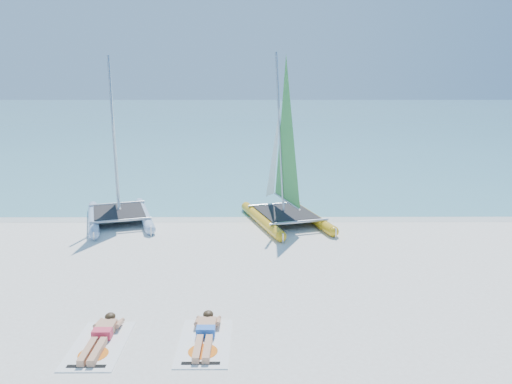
# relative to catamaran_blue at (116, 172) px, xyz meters

# --- Properties ---
(ground) EXTENTS (140.00, 140.00, 0.00)m
(ground) POSITION_rel_catamaran_blue_xyz_m (3.97, -5.02, -1.81)
(ground) COLOR white
(ground) RESTS_ON ground
(sea) EXTENTS (140.00, 115.00, 0.01)m
(sea) POSITION_rel_catamaran_blue_xyz_m (3.97, 57.98, -1.81)
(sea) COLOR #6CB2B4
(sea) RESTS_ON ground
(wet_sand_strip) EXTENTS (140.00, 1.40, 0.01)m
(wet_sand_strip) POSITION_rel_catamaran_blue_xyz_m (3.97, 0.48, -1.81)
(wet_sand_strip) COLOR silver
(wet_sand_strip) RESTS_ON ground
(catamaran_blue) EXTENTS (3.38, 4.89, 6.08)m
(catamaran_blue) POSITION_rel_catamaran_blue_xyz_m (0.00, 0.00, 0.00)
(catamaran_blue) COLOR #A7BFDB
(catamaran_blue) RESTS_ON ground
(catamaran_yellow) EXTENTS (3.38, 4.98, 6.18)m
(catamaran_yellow) POSITION_rel_catamaran_blue_xyz_m (5.91, 0.16, 0.13)
(catamaran_yellow) COLOR gold
(catamaran_yellow) RESTS_ON ground
(towel_a) EXTENTS (1.00, 1.85, 0.02)m
(towel_a) POSITION_rel_catamaran_blue_xyz_m (1.91, -8.75, -1.80)
(towel_a) COLOR white
(towel_a) RESTS_ON ground
(sunbather_a) EXTENTS (0.37, 1.73, 0.26)m
(sunbather_a) POSITION_rel_catamaran_blue_xyz_m (1.91, -8.56, -1.69)
(sunbather_a) COLOR tan
(sunbather_a) RESTS_ON towel_a
(towel_b) EXTENTS (1.00, 1.85, 0.02)m
(towel_b) POSITION_rel_catamaran_blue_xyz_m (3.93, -8.66, -1.80)
(towel_b) COLOR white
(towel_b) RESTS_ON ground
(sunbather_b) EXTENTS (0.37, 1.73, 0.26)m
(sunbather_b) POSITION_rel_catamaran_blue_xyz_m (3.93, -8.47, -1.69)
(sunbather_b) COLOR tan
(sunbather_b) RESTS_ON towel_b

